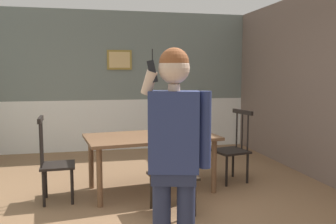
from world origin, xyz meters
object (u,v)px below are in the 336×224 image
(chair_near_window, at_px, (233,148))
(person_figure, at_px, (175,149))
(dining_table, at_px, (151,142))
(chair_at_table_head, at_px, (54,163))
(chair_by_doorway, at_px, (174,174))

(chair_near_window, xyz_separation_m, person_figure, (-1.41, -2.26, 0.54))
(dining_table, distance_m, chair_near_window, 1.25)
(chair_near_window, distance_m, person_figure, 2.72)
(chair_near_window, xyz_separation_m, chair_at_table_head, (-2.46, -0.31, 0.00))
(dining_table, height_order, chair_by_doorway, chair_by_doorway)
(person_figure, bearing_deg, dining_table, -80.01)
(chair_near_window, bearing_deg, dining_table, 85.11)
(dining_table, height_order, chair_near_window, chair_near_window)
(chair_at_table_head, bearing_deg, chair_near_window, 95.07)
(dining_table, height_order, person_figure, person_figure)
(chair_at_table_head, distance_m, person_figure, 2.28)
(dining_table, bearing_deg, chair_by_doorway, -82.74)
(chair_by_doorway, distance_m, person_figure, 1.40)
(dining_table, relative_size, chair_at_table_head, 1.71)
(chair_at_table_head, bearing_deg, person_figure, 26.22)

